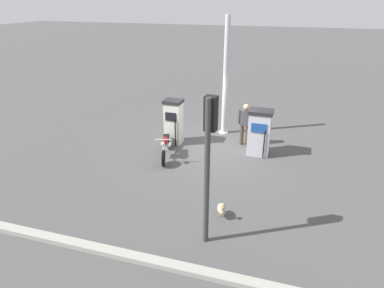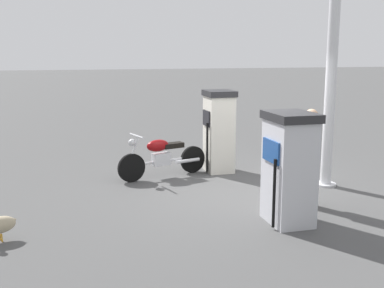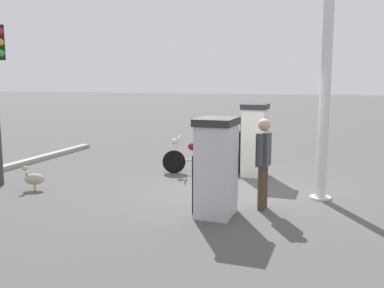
% 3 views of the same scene
% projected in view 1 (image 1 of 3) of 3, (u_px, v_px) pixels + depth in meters
% --- Properties ---
extents(ground_plane, '(120.00, 120.00, 0.00)m').
position_uv_depth(ground_plane, '(214.00, 149.00, 12.22)').
color(ground_plane, '#4C4C4C').
extents(fuel_pump_near, '(0.63, 0.67, 1.71)m').
position_uv_depth(fuel_pump_near, '(174.00, 122.00, 12.38)').
color(fuel_pump_near, silver).
rests_on(fuel_pump_near, ground).
extents(fuel_pump_far, '(0.66, 0.82, 1.65)m').
position_uv_depth(fuel_pump_far, '(259.00, 132.00, 11.47)').
color(fuel_pump_far, silver).
rests_on(fuel_pump_far, ground).
extents(motorcycle_near_pump, '(1.90, 0.75, 0.92)m').
position_uv_depth(motorcycle_near_pump, '(165.00, 145.00, 11.41)').
color(motorcycle_near_pump, black).
rests_on(motorcycle_near_pump, ground).
extents(attendant_person, '(0.23, 0.57, 1.60)m').
position_uv_depth(attendant_person, '(245.00, 122.00, 12.20)').
color(attendant_person, '#473828').
rests_on(attendant_person, ground).
extents(wandering_duck, '(0.50, 0.35, 0.51)m').
position_uv_depth(wandering_duck, '(222.00, 209.00, 8.31)').
color(wandering_duck, tan).
rests_on(wandering_duck, ground).
extents(roadside_traffic_light, '(0.39, 0.26, 3.39)m').
position_uv_depth(roadside_traffic_light, '(209.00, 147.00, 6.71)').
color(roadside_traffic_light, '#38383A').
rests_on(roadside_traffic_light, ground).
extents(canopy_support_pole, '(0.40, 0.40, 4.59)m').
position_uv_depth(canopy_support_pole, '(225.00, 80.00, 12.78)').
color(canopy_support_pole, silver).
rests_on(canopy_support_pole, ground).
extents(road_edge_kerb, '(0.47, 8.00, 0.12)m').
position_uv_depth(road_edge_kerb, '(141.00, 259.00, 6.98)').
color(road_edge_kerb, '#9E9E93').
rests_on(road_edge_kerb, ground).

